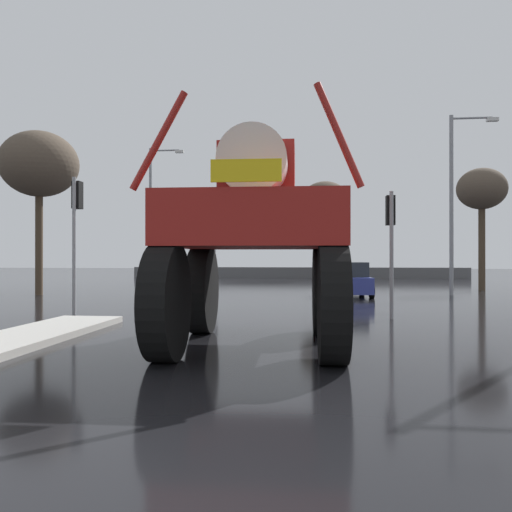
{
  "coord_description": "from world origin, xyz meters",
  "views": [
    {
      "loc": [
        1.59,
        -3.19,
        1.73
      ],
      "look_at": [
        0.22,
        8.73,
        1.77
      ],
      "focal_mm": 36.33,
      "sensor_mm": 36.0,
      "label": 1
    }
  ],
  "objects": [
    {
      "name": "streetlight_far_left",
      "position": [
        -8.47,
        28.08,
        4.76
      ],
      "size": [
        2.2,
        0.24,
        8.54
      ],
      "color": "gray",
      "rests_on": "ground"
    },
    {
      "name": "traffic_signal_far_left",
      "position": [
        -5.97,
        28.44,
        2.86
      ],
      "size": [
        0.24,
        0.55,
        3.92
      ],
      "color": "gray",
      "rests_on": "ground"
    },
    {
      "name": "oversize_sprayer",
      "position": [
        0.44,
        6.87,
        2.16
      ],
      "size": [
        3.83,
        5.32,
        4.54
      ],
      "rotation": [
        0.0,
        0.0,
        1.6
      ],
      "color": "black",
      "rests_on": "ground"
    },
    {
      "name": "traffic_signal_near_left",
      "position": [
        -5.65,
        11.82,
        3.03
      ],
      "size": [
        0.24,
        0.54,
        4.16
      ],
      "color": "gray",
      "rests_on": "ground"
    },
    {
      "name": "bare_tree_right",
      "position": [
        10.26,
        25.12,
        5.23
      ],
      "size": [
        2.55,
        2.55,
        6.43
      ],
      "color": "#473828",
      "rests_on": "ground"
    },
    {
      "name": "traffic_signal_near_right",
      "position": [
        3.71,
        11.83,
        2.62
      ],
      "size": [
        0.24,
        0.54,
        3.59
      ],
      "color": "gray",
      "rests_on": "ground"
    },
    {
      "name": "traffic_signal_far_right",
      "position": [
        -4.6,
        28.44,
        2.55
      ],
      "size": [
        0.24,
        0.55,
        3.5
      ],
      "color": "gray",
      "rests_on": "ground"
    },
    {
      "name": "bare_tree_left",
      "position": [
        -11.06,
        19.29,
        5.98
      ],
      "size": [
        3.54,
        3.54,
        7.54
      ],
      "color": "#473828",
      "rests_on": "ground"
    },
    {
      "name": "sedan_ahead",
      "position": [
        3.03,
        20.45,
        0.71
      ],
      "size": [
        2.09,
        4.2,
        1.52
      ],
      "rotation": [
        0.0,
        0.0,
        1.64
      ],
      "color": "navy",
      "rests_on": "ground"
    },
    {
      "name": "bare_tree_far_center",
      "position": [
        2.32,
        37.69,
        5.97
      ],
      "size": [
        3.94,
        3.94,
        7.69
      ],
      "color": "#473828",
      "rests_on": "ground"
    },
    {
      "name": "ground_plane",
      "position": [
        0.0,
        18.0,
        0.0
      ],
      "size": [
        120.0,
        120.0,
        0.0
      ],
      "primitive_type": "plane",
      "color": "black"
    },
    {
      "name": "roadside_barrier",
      "position": [
        0.0,
        40.28,
        0.45
      ],
      "size": [
        28.11,
        0.24,
        0.9
      ],
      "primitive_type": "cube",
      "color": "#59595B",
      "rests_on": "ground"
    },
    {
      "name": "streetlight_far_right",
      "position": [
        7.94,
        21.33,
        4.6
      ],
      "size": [
        2.14,
        0.24,
        8.24
      ],
      "color": "gray",
      "rests_on": "ground"
    }
  ]
}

